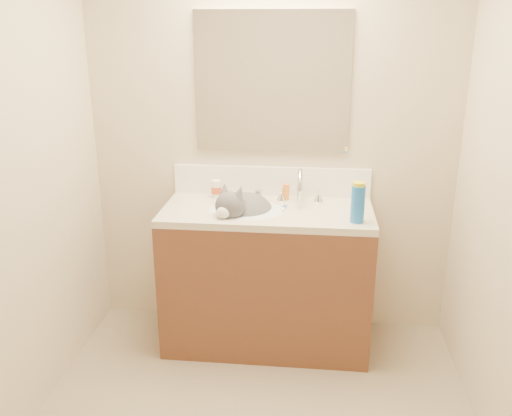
% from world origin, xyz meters
% --- Properties ---
extents(room_shell, '(2.24, 2.54, 2.52)m').
position_xyz_m(room_shell, '(0.00, 0.00, 1.49)').
color(room_shell, '#C7B494').
rests_on(room_shell, ground).
extents(vanity_cabinet, '(1.20, 0.55, 0.82)m').
position_xyz_m(vanity_cabinet, '(0.00, 0.97, 0.41)').
color(vanity_cabinet, brown).
rests_on(vanity_cabinet, ground).
extents(counter_slab, '(1.20, 0.55, 0.04)m').
position_xyz_m(counter_slab, '(0.00, 0.97, 0.84)').
color(counter_slab, beige).
rests_on(counter_slab, vanity_cabinet).
extents(basin, '(0.45, 0.36, 0.14)m').
position_xyz_m(basin, '(-0.12, 0.94, 0.79)').
color(basin, white).
rests_on(basin, vanity_cabinet).
extents(faucet, '(0.28, 0.20, 0.21)m').
position_xyz_m(faucet, '(0.18, 1.11, 0.95)').
color(faucet, silver).
rests_on(faucet, counter_slab).
extents(cat, '(0.44, 0.48, 0.34)m').
position_xyz_m(cat, '(-0.14, 0.96, 0.84)').
color(cat, '#4A484A').
rests_on(cat, basin).
extents(backsplash, '(1.20, 0.02, 0.18)m').
position_xyz_m(backsplash, '(0.00, 1.24, 0.95)').
color(backsplash, white).
rests_on(backsplash, counter_slab).
extents(mirror, '(0.90, 0.02, 0.80)m').
position_xyz_m(mirror, '(0.00, 1.24, 1.54)').
color(mirror, white).
rests_on(mirror, room_shell).
extents(pill_bottle, '(0.08, 0.08, 0.11)m').
position_xyz_m(pill_bottle, '(-0.33, 1.16, 0.91)').
color(pill_bottle, white).
rests_on(pill_bottle, counter_slab).
extents(pill_label, '(0.08, 0.08, 0.04)m').
position_xyz_m(pill_label, '(-0.33, 1.16, 0.91)').
color(pill_label, '#CB4D21').
rests_on(pill_label, pill_bottle).
extents(silver_jar, '(0.05, 0.05, 0.05)m').
position_xyz_m(silver_jar, '(-0.07, 1.16, 0.89)').
color(silver_jar, '#B7B7BC').
rests_on(silver_jar, counter_slab).
extents(amber_bottle, '(0.05, 0.05, 0.10)m').
position_xyz_m(amber_bottle, '(0.10, 1.16, 0.91)').
color(amber_bottle, orange).
rests_on(amber_bottle, counter_slab).
extents(toothbrush, '(0.03, 0.14, 0.01)m').
position_xyz_m(toothbrush, '(0.10, 1.00, 0.86)').
color(toothbrush, white).
rests_on(toothbrush, counter_slab).
extents(toothbrush_head, '(0.02, 0.03, 0.02)m').
position_xyz_m(toothbrush_head, '(0.10, 1.00, 0.87)').
color(toothbrush_head, '#5C7AC3').
rests_on(toothbrush_head, counter_slab).
extents(spray_can, '(0.10, 0.10, 0.20)m').
position_xyz_m(spray_can, '(0.49, 0.81, 0.96)').
color(spray_can, blue).
rests_on(spray_can, counter_slab).
extents(spray_cap, '(0.09, 0.09, 0.04)m').
position_xyz_m(spray_cap, '(0.49, 0.81, 1.06)').
color(spray_cap, gold).
rests_on(spray_cap, spray_can).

